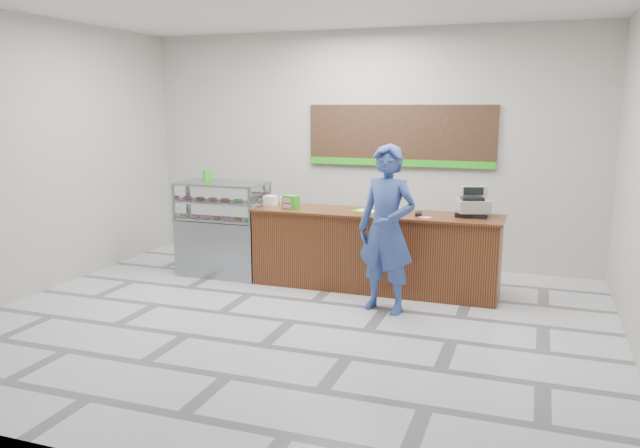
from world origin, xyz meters
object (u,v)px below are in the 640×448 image
(sales_counter, at_px, (374,251))
(serving_tray, at_px, (367,211))
(customer, at_px, (387,229))
(display_case, at_px, (223,228))
(cash_register, at_px, (473,205))

(sales_counter, relative_size, serving_tray, 8.64)
(customer, bearing_deg, sales_counter, 128.25)
(sales_counter, height_order, display_case, display_case)
(sales_counter, distance_m, display_case, 2.23)
(sales_counter, bearing_deg, serving_tray, -167.11)
(sales_counter, height_order, customer, customer)
(display_case, distance_m, serving_tray, 2.15)
(sales_counter, bearing_deg, cash_register, 6.64)
(sales_counter, xyz_separation_m, serving_tray, (-0.10, -0.02, 0.52))
(sales_counter, relative_size, cash_register, 6.48)
(serving_tray, bearing_deg, display_case, -165.38)
(display_case, bearing_deg, sales_counter, 0.01)
(display_case, height_order, cash_register, cash_register)
(serving_tray, height_order, customer, customer)
(display_case, xyz_separation_m, serving_tray, (2.12, -0.02, 0.36))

